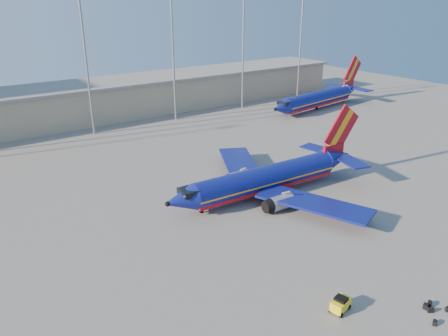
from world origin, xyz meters
The scene contains 7 objects.
ground centered at (0.00, 0.00, 0.00)m, with size 220.00×220.00×0.00m, color slate.
terminal_building centered at (10.00, 58.00, 4.32)m, with size 122.00×16.00×8.50m.
light_mast_row centered at (5.00, 46.00, 17.55)m, with size 101.60×1.60×28.65m.
aircraft_main centered at (5.56, 1.22, 2.51)m, with size 34.66×33.30×11.73m.
aircraft_second centered at (50.65, 33.56, 2.84)m, with size 36.44×14.11×12.37m.
baggage_tug centered at (-6.22, -22.42, 0.77)m, with size 2.28×1.66×1.48m.
luggage_pile centered at (0.96, -27.88, 0.24)m, with size 3.47×2.69×0.55m.
Camera 1 is at (-34.29, -43.12, 27.55)m, focal length 35.00 mm.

